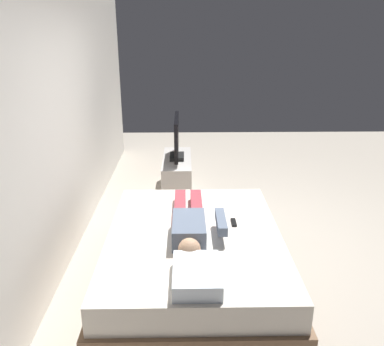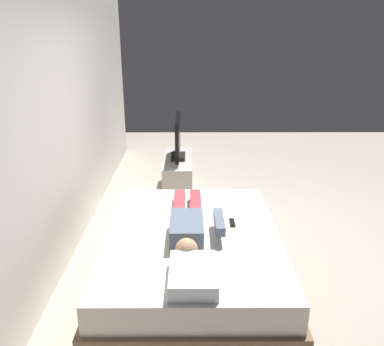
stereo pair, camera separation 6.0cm
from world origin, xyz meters
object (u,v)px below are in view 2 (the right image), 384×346
at_px(person, 189,223).
at_px(pillow, 193,275).
at_px(remote, 232,223).
at_px(tv, 178,139).
at_px(tv_stand, 178,175).
at_px(bed, 193,260).

bearing_deg(person, pillow, -177.42).
distance_m(pillow, person, 0.76).
relative_size(pillow, person, 0.38).
bearing_deg(remote, tv, 15.06).
bearing_deg(tv_stand, pillow, -176.32).
distance_m(bed, tv_stand, 2.29).
relative_size(pillow, tv_stand, 0.44).
relative_size(bed, pillow, 4.37).
xyz_separation_m(tv_stand, tv, (0.00, 0.00, 0.53)).
height_order(bed, pillow, pillow).
relative_size(person, tv_stand, 1.15).
height_order(person, remote, person).
xyz_separation_m(remote, tv_stand, (2.10, 0.56, -0.30)).
distance_m(person, tv_stand, 2.28).
bearing_deg(remote, pillow, 157.81).
distance_m(remote, tv, 2.18).
xyz_separation_m(bed, pillow, (-0.73, 0.00, 0.34)).
relative_size(remote, tv_stand, 0.14).
bearing_deg(remote, tv_stand, 15.06).
bearing_deg(tv, tv_stand, -153.43).
height_order(remote, tv_stand, remote).
bearing_deg(tv, bed, -175.14).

